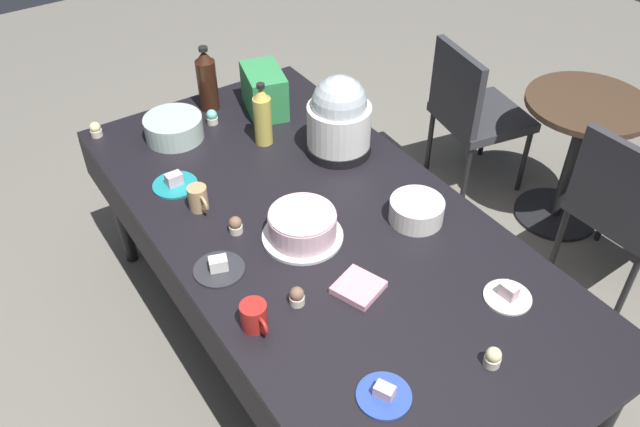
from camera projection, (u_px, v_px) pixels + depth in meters
name	position (u px, v px, depth m)	size (l,w,h in m)	color
ground	(320.00, 351.00, 2.89)	(9.00, 9.00, 0.00)	slate
potluck_table	(320.00, 236.00, 2.44)	(2.20, 1.10, 0.75)	black
frosted_layer_cake	(302.00, 226.00, 2.31)	(0.29, 0.29, 0.11)	silver
slow_cooker	(339.00, 118.00, 2.65)	(0.28, 0.28, 0.34)	black
glass_salad_bowl	(174.00, 128.00, 2.80)	(0.25, 0.25, 0.10)	#B2C6BC
ceramic_snack_bowl	(416.00, 210.00, 2.39)	(0.20, 0.20, 0.09)	silver
dessert_plate_cobalt	(384.00, 394.00, 1.83)	(0.16, 0.16, 0.05)	#2D4CB2
dessert_plate_white	(508.00, 295.00, 2.12)	(0.16, 0.16, 0.06)	white
dessert_plate_charcoal	(219.00, 268.00, 2.21)	(0.18, 0.18, 0.05)	#2D2D33
dessert_plate_teal	(175.00, 183.00, 2.57)	(0.18, 0.18, 0.06)	teal
cupcake_lemon	(493.00, 357.00, 1.91)	(0.05, 0.05, 0.07)	beige
cupcake_berry	(212.00, 117.00, 2.90)	(0.05, 0.05, 0.07)	beige
cupcake_rose	(236.00, 225.00, 2.35)	(0.05, 0.05, 0.07)	beige
cupcake_vanilla	(96.00, 130.00, 2.82)	(0.05, 0.05, 0.07)	beige
cupcake_cocoa	(297.00, 296.00, 2.09)	(0.05, 0.05, 0.07)	beige
soda_bottle_ginger_ale	(263.00, 116.00, 2.72)	(0.08, 0.08, 0.28)	gold
soda_bottle_cola	(207.00, 81.00, 2.93)	(0.09, 0.09, 0.30)	#33190F
coffee_mug_red	(254.00, 316.00, 2.01)	(0.13, 0.09, 0.09)	#B2231E
coffee_mug_tan	(198.00, 199.00, 2.44)	(0.12, 0.07, 0.10)	tan
soda_carton	(264.00, 91.00, 2.94)	(0.26, 0.16, 0.20)	#338C4C
paper_napkin_stack	(358.00, 287.00, 2.14)	(0.14, 0.14, 0.02)	pink
maroon_chair_left	(472.00, 109.00, 3.50)	(0.51, 0.51, 0.85)	#333338
maroon_chair_right	(626.00, 205.00, 2.89)	(0.45, 0.45, 0.85)	#333338
round_cafe_table	(578.00, 140.00, 3.27)	(0.60, 0.60, 0.72)	#473323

